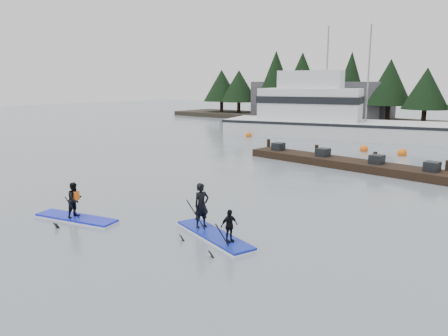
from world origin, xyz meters
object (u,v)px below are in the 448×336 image
Objects in this scene: fishing_boat_large at (328,127)px; paddleboard_solo at (75,208)px; paddleboard_duo at (212,222)px; floating_dock at (352,164)px.

fishing_boat_large reaches higher than paddleboard_solo.
fishing_boat_large is 6.15× the size of paddleboard_solo.
fishing_boat_large reaches higher than paddleboard_duo.
paddleboard_solo is 5.37m from paddleboard_duo.
paddleboard_solo reaches higher than floating_dock.
paddleboard_duo is (5.06, 1.80, 0.02)m from paddleboard_solo.
paddleboard_duo reaches higher than paddleboard_solo.
paddleboard_solo is 0.93× the size of paddleboard_duo.
floating_dock is at bearing 62.01° from paddleboard_solo.
paddleboard_duo is (8.66, -27.17, -0.38)m from fishing_boat_large.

